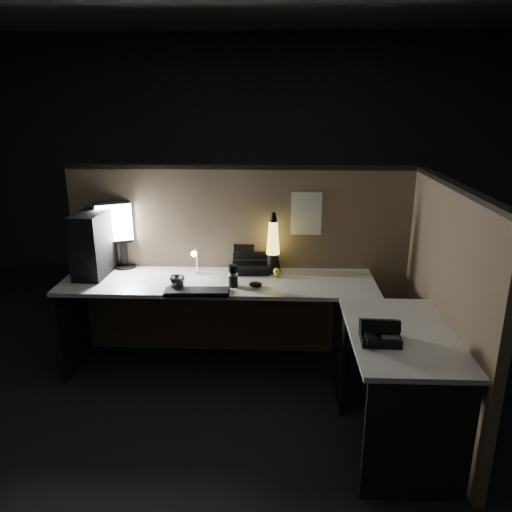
{
  "coord_description": "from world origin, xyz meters",
  "views": [
    {
      "loc": [
        0.27,
        -2.82,
        2.02
      ],
      "look_at": [
        0.14,
        0.35,
        1.0
      ],
      "focal_mm": 35.0,
      "sensor_mm": 36.0,
      "label": 1
    }
  ],
  "objects_px": {
    "monitor": "(122,228)",
    "lava_lamp": "(273,248)",
    "pc_tower": "(94,243)",
    "desk_phone": "(379,332)",
    "keyboard": "(197,292)"
  },
  "relations": [
    {
      "from": "desk_phone",
      "to": "monitor",
      "type": "bearing_deg",
      "value": 149.1
    },
    {
      "from": "monitor",
      "to": "lava_lamp",
      "type": "distance_m",
      "value": 1.18
    },
    {
      "from": "monitor",
      "to": "lava_lamp",
      "type": "bearing_deg",
      "value": -28.33
    },
    {
      "from": "monitor",
      "to": "desk_phone",
      "type": "xyz_separation_m",
      "value": [
        1.77,
        -1.19,
        -0.27
      ]
    },
    {
      "from": "lava_lamp",
      "to": "pc_tower",
      "type": "bearing_deg",
      "value": -176.49
    },
    {
      "from": "keyboard",
      "to": "monitor",
      "type": "bearing_deg",
      "value": 138.57
    },
    {
      "from": "lava_lamp",
      "to": "keyboard",
      "type": "bearing_deg",
      "value": -138.01
    },
    {
      "from": "monitor",
      "to": "keyboard",
      "type": "distance_m",
      "value": 0.91
    },
    {
      "from": "pc_tower",
      "to": "monitor",
      "type": "relative_size",
      "value": 0.91
    },
    {
      "from": "pc_tower",
      "to": "desk_phone",
      "type": "distance_m",
      "value": 2.2
    },
    {
      "from": "lava_lamp",
      "to": "desk_phone",
      "type": "bearing_deg",
      "value": -61.73
    },
    {
      "from": "pc_tower",
      "to": "monitor",
      "type": "distance_m",
      "value": 0.25
    },
    {
      "from": "pc_tower",
      "to": "monitor",
      "type": "height_order",
      "value": "monitor"
    },
    {
      "from": "monitor",
      "to": "desk_phone",
      "type": "distance_m",
      "value": 2.15
    },
    {
      "from": "monitor",
      "to": "desk_phone",
      "type": "relative_size",
      "value": 2.28
    }
  ]
}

